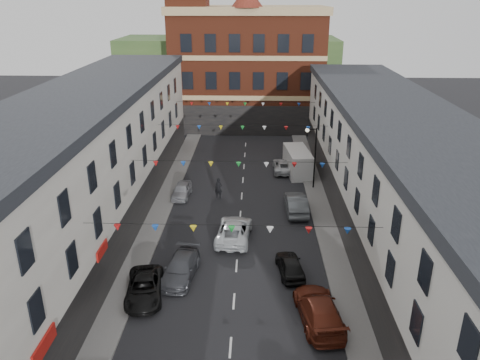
# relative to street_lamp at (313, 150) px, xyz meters

# --- Properties ---
(ground) EXTENTS (160.00, 160.00, 0.00)m
(ground) POSITION_rel_street_lamp_xyz_m (-6.55, -14.00, -3.90)
(ground) COLOR black
(ground) RESTS_ON ground
(pavement_left) EXTENTS (1.80, 64.00, 0.15)m
(pavement_left) POSITION_rel_street_lamp_xyz_m (-13.45, -12.00, -3.83)
(pavement_left) COLOR #605E5B
(pavement_left) RESTS_ON ground
(pavement_right) EXTENTS (1.80, 64.00, 0.15)m
(pavement_right) POSITION_rel_street_lamp_xyz_m (0.35, -12.00, -3.83)
(pavement_right) COLOR #605E5B
(pavement_right) RESTS_ON ground
(terrace_left) EXTENTS (8.40, 56.00, 10.70)m
(terrace_left) POSITION_rel_street_lamp_xyz_m (-18.33, -13.00, 1.44)
(terrace_left) COLOR #BDB6AA
(terrace_left) RESTS_ON ground
(terrace_right) EXTENTS (8.40, 56.00, 9.70)m
(terrace_right) POSITION_rel_street_lamp_xyz_m (5.23, -13.00, 0.95)
(terrace_right) COLOR #BCB8B0
(terrace_right) RESTS_ON ground
(civic_building) EXTENTS (20.60, 13.30, 18.50)m
(civic_building) POSITION_rel_street_lamp_xyz_m (-6.55, 23.95, 4.23)
(civic_building) COLOR maroon
(civic_building) RESTS_ON ground
(clock_tower) EXTENTS (5.60, 5.60, 30.00)m
(clock_tower) POSITION_rel_street_lamp_xyz_m (-14.05, 21.00, 11.03)
(clock_tower) COLOR maroon
(clock_tower) RESTS_ON ground
(distant_hill) EXTENTS (40.00, 14.00, 10.00)m
(distant_hill) POSITION_rel_street_lamp_xyz_m (-10.55, 48.00, 1.10)
(distant_hill) COLOR #2C4B23
(distant_hill) RESTS_ON ground
(street_lamp) EXTENTS (1.10, 0.36, 6.00)m
(street_lamp) POSITION_rel_street_lamp_xyz_m (0.00, 0.00, 0.00)
(street_lamp) COLOR black
(street_lamp) RESTS_ON ground
(car_left_c) EXTENTS (2.76, 4.89, 1.29)m
(car_left_c) POSITION_rel_street_lamp_xyz_m (-12.05, -17.68, -3.26)
(car_left_c) COLOR black
(car_left_c) RESTS_ON ground
(car_left_d) EXTENTS (2.44, 4.91, 1.37)m
(car_left_d) POSITION_rel_street_lamp_xyz_m (-10.15, -15.46, -3.22)
(car_left_d) COLOR #404248
(car_left_d) RESTS_ON ground
(car_left_e) EXTENTS (1.69, 3.84, 1.28)m
(car_left_e) POSITION_rel_street_lamp_xyz_m (-12.05, -2.32, -3.26)
(car_left_e) COLOR gray
(car_left_e) RESTS_ON ground
(car_right_c) EXTENTS (2.84, 5.60, 1.56)m
(car_right_c) POSITION_rel_street_lamp_xyz_m (-1.66, -19.69, -3.13)
(car_right_c) COLOR #5D2012
(car_right_c) RESTS_ON ground
(car_right_d) EXTENTS (2.01, 3.97, 1.30)m
(car_right_d) POSITION_rel_street_lamp_xyz_m (-2.95, -14.85, -3.26)
(car_right_d) COLOR black
(car_right_d) RESTS_ON ground
(car_right_e) EXTENTS (1.87, 4.89, 1.59)m
(car_right_e) POSITION_rel_street_lamp_xyz_m (-1.82, -5.25, -3.11)
(car_right_e) COLOR #505458
(car_right_e) RESTS_ON ground
(car_right_f) EXTENTS (2.19, 4.63, 1.28)m
(car_right_f) POSITION_rel_street_lamp_xyz_m (-2.35, 4.68, -3.26)
(car_right_f) COLOR #B8BABE
(car_right_f) RESTS_ON ground
(moving_car) EXTENTS (2.83, 5.45, 1.47)m
(moving_car) POSITION_rel_street_lamp_xyz_m (-6.90, -10.18, -3.17)
(moving_car) COLOR silver
(moving_car) RESTS_ON ground
(white_van) EXTENTS (2.78, 5.83, 2.49)m
(white_van) POSITION_rel_street_lamp_xyz_m (-0.95, 4.29, -2.66)
(white_van) COLOR beige
(white_van) RESTS_ON ground
(pedestrian) EXTENTS (0.78, 0.62, 1.87)m
(pedestrian) POSITION_rel_street_lamp_xyz_m (-8.66, -2.43, -2.97)
(pedestrian) COLOR black
(pedestrian) RESTS_ON ground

